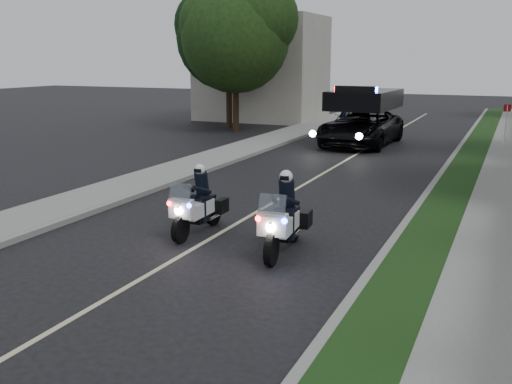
% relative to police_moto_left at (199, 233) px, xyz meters
% --- Properties ---
extents(ground, '(120.00, 120.00, 0.00)m').
position_rel_police_moto_left_xyz_m(ground, '(0.50, -0.09, 0.00)').
color(ground, black).
rests_on(ground, ground).
extents(curb_right, '(0.20, 60.00, 0.15)m').
position_rel_police_moto_left_xyz_m(curb_right, '(4.60, 9.91, 0.07)').
color(curb_right, gray).
rests_on(curb_right, ground).
extents(grass_verge, '(1.20, 60.00, 0.16)m').
position_rel_police_moto_left_xyz_m(grass_verge, '(5.30, 9.91, 0.08)').
color(grass_verge, '#193814').
rests_on(grass_verge, ground).
extents(sidewalk_right, '(1.40, 60.00, 0.16)m').
position_rel_police_moto_left_xyz_m(sidewalk_right, '(6.60, 9.91, 0.08)').
color(sidewalk_right, gray).
rests_on(sidewalk_right, ground).
extents(curb_left, '(0.20, 60.00, 0.15)m').
position_rel_police_moto_left_xyz_m(curb_left, '(-3.60, 9.91, 0.07)').
color(curb_left, gray).
rests_on(curb_left, ground).
extents(sidewalk_left, '(2.00, 60.00, 0.16)m').
position_rel_police_moto_left_xyz_m(sidewalk_left, '(-4.70, 9.91, 0.08)').
color(sidewalk_left, gray).
rests_on(sidewalk_left, ground).
extents(building_far, '(8.00, 6.00, 7.00)m').
position_rel_police_moto_left_xyz_m(building_far, '(-9.50, 25.91, 3.50)').
color(building_far, '#A8A396').
rests_on(building_far, ground).
extents(lane_marking, '(0.12, 50.00, 0.01)m').
position_rel_police_moto_left_xyz_m(lane_marking, '(0.50, 9.91, 0.00)').
color(lane_marking, '#BFB78C').
rests_on(lane_marking, ground).
extents(police_moto_left, '(0.73, 2.03, 1.72)m').
position_rel_police_moto_left_xyz_m(police_moto_left, '(0.00, 0.00, 0.00)').
color(police_moto_left, silver).
rests_on(police_moto_left, ground).
extents(police_moto_right, '(0.96, 2.23, 1.85)m').
position_rel_police_moto_left_xyz_m(police_moto_right, '(2.46, -0.51, 0.00)').
color(police_moto_right, silver).
rests_on(police_moto_right, ground).
extents(police_suv, '(3.21, 6.57, 3.15)m').
position_rel_police_moto_left_xyz_m(police_suv, '(-0.03, 16.39, 0.00)').
color(police_suv, black).
rests_on(police_suv, ground).
extents(bicycle, '(0.85, 1.85, 0.93)m').
position_rel_police_moto_left_xyz_m(bicycle, '(-2.58, 22.25, 0.00)').
color(bicycle, black).
rests_on(bicycle, ground).
extents(cyclist, '(0.62, 0.44, 1.63)m').
position_rel_police_moto_left_xyz_m(cyclist, '(-2.58, 22.25, 0.00)').
color(cyclist, black).
rests_on(cyclist, ground).
extents(sign_post, '(0.45, 0.45, 2.19)m').
position_rel_police_moto_left_xyz_m(sign_post, '(6.50, 17.69, 0.00)').
color(sign_post, red).
rests_on(sign_post, ground).
extents(tree_left_near, '(6.90, 6.90, 10.28)m').
position_rel_police_moto_left_xyz_m(tree_left_near, '(-8.06, 18.74, 0.00)').
color(tree_left_near, '#214015').
rests_on(tree_left_near, ground).
extents(tree_left_far, '(6.39, 6.39, 10.45)m').
position_rel_police_moto_left_xyz_m(tree_left_far, '(-9.37, 20.48, 0.00)').
color(tree_left_far, black).
rests_on(tree_left_far, ground).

